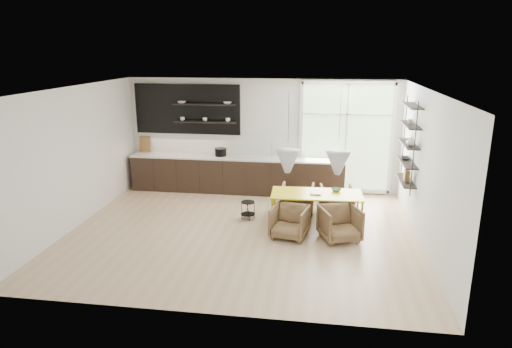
{
  "coord_description": "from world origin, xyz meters",
  "views": [
    {
      "loc": [
        1.55,
        -8.55,
        3.65
      ],
      "look_at": [
        0.21,
        0.6,
        1.08
      ],
      "focal_mm": 32.0,
      "sensor_mm": 36.0,
      "label": 1
    }
  ],
  "objects_px": {
    "dining_table": "(317,195)",
    "armchair_front_right": "(340,224)",
    "armchair_back_right": "(337,201)",
    "armchair_front_left": "(290,222)",
    "wire_stool": "(248,208)",
    "armchair_back_left": "(297,199)"
  },
  "relations": [
    {
      "from": "armchair_back_left",
      "to": "armchair_back_right",
      "type": "bearing_deg",
      "value": -178.2
    },
    {
      "from": "armchair_front_right",
      "to": "armchair_back_left",
      "type": "bearing_deg",
      "value": 102.86
    },
    {
      "from": "dining_table",
      "to": "armchair_back_left",
      "type": "height_order",
      "value": "dining_table"
    },
    {
      "from": "armchair_back_left",
      "to": "armchair_front_right",
      "type": "bearing_deg",
      "value": 124.15
    },
    {
      "from": "armchair_back_right",
      "to": "wire_stool",
      "type": "height_order",
      "value": "armchair_back_right"
    },
    {
      "from": "armchair_back_right",
      "to": "armchair_front_right",
      "type": "xyz_separation_m",
      "value": [
        0.03,
        -1.38,
        -0.0
      ]
    },
    {
      "from": "dining_table",
      "to": "wire_stool",
      "type": "height_order",
      "value": "dining_table"
    },
    {
      "from": "armchair_back_right",
      "to": "wire_stool",
      "type": "bearing_deg",
      "value": 9.18
    },
    {
      "from": "dining_table",
      "to": "armchair_front_right",
      "type": "distance_m",
      "value": 0.94
    },
    {
      "from": "dining_table",
      "to": "armchair_front_left",
      "type": "distance_m",
      "value": 0.97
    },
    {
      "from": "armchair_back_left",
      "to": "armchair_back_right",
      "type": "distance_m",
      "value": 0.88
    },
    {
      "from": "dining_table",
      "to": "wire_stool",
      "type": "relative_size",
      "value": 4.84
    },
    {
      "from": "wire_stool",
      "to": "armchair_front_left",
      "type": "bearing_deg",
      "value": -41.21
    },
    {
      "from": "armchair_back_left",
      "to": "armchair_front_left",
      "type": "distance_m",
      "value": 1.37
    },
    {
      "from": "armchair_front_right",
      "to": "dining_table",
      "type": "bearing_deg",
      "value": 101.75
    },
    {
      "from": "dining_table",
      "to": "armchair_back_left",
      "type": "bearing_deg",
      "value": 122.78
    },
    {
      "from": "armchair_back_left",
      "to": "armchair_front_right",
      "type": "distance_m",
      "value": 1.63
    },
    {
      "from": "armchair_front_left",
      "to": "dining_table",
      "type": "bearing_deg",
      "value": 68.56
    },
    {
      "from": "armchair_back_right",
      "to": "armchair_front_left",
      "type": "xyz_separation_m",
      "value": [
        -0.95,
        -1.39,
        -0.02
      ]
    },
    {
      "from": "dining_table",
      "to": "armchair_back_left",
      "type": "relative_size",
      "value": 2.6
    },
    {
      "from": "wire_stool",
      "to": "armchair_front_right",
      "type": "bearing_deg",
      "value": -23.31
    },
    {
      "from": "armchair_front_left",
      "to": "wire_stool",
      "type": "relative_size",
      "value": 1.75
    }
  ]
}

